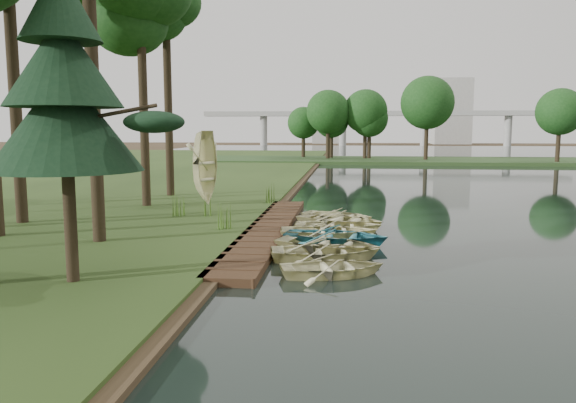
# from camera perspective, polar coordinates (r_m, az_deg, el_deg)

# --- Properties ---
(ground) EXTENTS (300.00, 300.00, 0.00)m
(ground) POSITION_cam_1_polar(r_m,az_deg,el_deg) (22.63, 2.00, -3.39)
(ground) COLOR #3D2F1D
(boardwalk) EXTENTS (1.60, 16.00, 0.30)m
(boardwalk) POSITION_cam_1_polar(r_m,az_deg,el_deg) (22.77, -2.02, -2.94)
(boardwalk) COLOR #3A2616
(boardwalk) RESTS_ON ground
(peninsula) EXTENTS (50.00, 14.00, 0.45)m
(peninsula) POSITION_cam_1_polar(r_m,az_deg,el_deg) (72.56, 11.25, 4.09)
(peninsula) COLOR #29431D
(peninsula) RESTS_ON ground
(far_trees) EXTENTS (45.60, 5.60, 8.80)m
(far_trees) POSITION_cam_1_polar(r_m,az_deg,el_deg) (72.27, 8.71, 9.05)
(far_trees) COLOR black
(far_trees) RESTS_ON peninsula
(bridge) EXTENTS (95.90, 4.00, 8.60)m
(bridge) POSITION_cam_1_polar(r_m,az_deg,el_deg) (142.60, 10.59, 8.42)
(bridge) COLOR #A5A5A0
(bridge) RESTS_ON ground
(building_a) EXTENTS (10.00, 8.00, 18.00)m
(building_a) POSITION_cam_1_polar(r_m,az_deg,el_deg) (164.71, 16.29, 8.76)
(building_a) COLOR #A5A5A0
(building_a) RESTS_ON ground
(building_b) EXTENTS (8.00, 8.00, 12.00)m
(building_b) POSITION_cam_1_polar(r_m,az_deg,el_deg) (167.31, 3.95, 7.98)
(building_b) COLOR #A5A5A0
(building_b) RESTS_ON ground
(rowboat_0) EXTENTS (3.50, 2.91, 0.63)m
(rowboat_0) POSITION_cam_1_polar(r_m,az_deg,el_deg) (16.20, 4.62, -6.44)
(rowboat_0) COLOR beige
(rowboat_0) RESTS_ON water
(rowboat_1) EXTENTS (3.86, 3.02, 0.73)m
(rowboat_1) POSITION_cam_1_polar(r_m,az_deg,el_deg) (18.01, 3.85, -4.86)
(rowboat_1) COLOR beige
(rowboat_1) RESTS_ON water
(rowboat_2) EXTENTS (4.32, 3.70, 0.76)m
(rowboat_2) POSITION_cam_1_polar(r_m,az_deg,el_deg) (19.03, 4.08, -4.15)
(rowboat_2) COLOR beige
(rowboat_2) RESTS_ON water
(rowboat_3) EXTENTS (4.11, 3.23, 0.77)m
(rowboat_3) POSITION_cam_1_polar(r_m,az_deg,el_deg) (20.37, 4.91, -3.37)
(rowboat_3) COLOR teal
(rowboat_3) RESTS_ON water
(rowboat_4) EXTENTS (3.88, 2.92, 0.76)m
(rowboat_4) POSITION_cam_1_polar(r_m,az_deg,el_deg) (21.39, 4.18, -2.86)
(rowboat_4) COLOR beige
(rowboat_4) RESTS_ON water
(rowboat_5) EXTENTS (3.55, 2.57, 0.73)m
(rowboat_5) POSITION_cam_1_polar(r_m,az_deg,el_deg) (22.76, 5.10, -2.29)
(rowboat_5) COLOR beige
(rowboat_5) RESTS_ON water
(rowboat_6) EXTENTS (4.58, 4.03, 0.79)m
(rowboat_6) POSITION_cam_1_polar(r_m,az_deg,el_deg) (24.02, 5.33, -1.71)
(rowboat_6) COLOR beige
(rowboat_6) RESTS_ON water
(rowboat_7) EXTENTS (3.95, 3.45, 0.68)m
(rowboat_7) POSITION_cam_1_polar(r_m,az_deg,el_deg) (25.51, 5.06, -1.29)
(rowboat_7) COLOR beige
(rowboat_7) RESTS_ON water
(stored_rowboat) EXTENTS (4.50, 3.79, 0.80)m
(stored_rowboat) POSITION_cam_1_polar(r_m,az_deg,el_deg) (29.51, -8.25, 0.44)
(stored_rowboat) COLOR beige
(stored_rowboat) RESTS_ON bank
(tree_4) EXTENTS (4.63, 4.63, 12.05)m
(tree_4) POSITION_cam_1_polar(r_m,az_deg,el_deg) (30.26, -14.78, 18.67)
(tree_4) COLOR black
(tree_4) RESTS_ON bank
(tree_6) EXTENTS (4.59, 4.59, 12.95)m
(tree_6) POSITION_cam_1_polar(r_m,az_deg,el_deg) (34.70, -12.33, 18.72)
(tree_6) COLOR black
(tree_6) RESTS_ON bank
(pine_tree) EXTENTS (3.80, 3.80, 7.97)m
(pine_tree) POSITION_cam_1_polar(r_m,az_deg,el_deg) (15.31, -21.83, 10.53)
(pine_tree) COLOR black
(pine_tree) RESTS_ON bank
(reeds_0) EXTENTS (0.60, 0.60, 1.06)m
(reeds_0) POSITION_cam_1_polar(r_m,az_deg,el_deg) (22.25, -6.51, -1.45)
(reeds_0) COLOR #3F661E
(reeds_0) RESTS_ON bank
(reeds_1) EXTENTS (0.60, 0.60, 0.92)m
(reeds_1) POSITION_cam_1_polar(r_m,az_deg,el_deg) (25.73, -8.13, -0.43)
(reeds_1) COLOR #3F661E
(reeds_1) RESTS_ON bank
(reeds_2) EXTENTS (0.60, 0.60, 1.08)m
(reeds_2) POSITION_cam_1_polar(r_m,az_deg,el_deg) (25.93, -10.99, -0.25)
(reeds_2) COLOR #3F661E
(reeds_2) RESTS_ON bank
(reeds_3) EXTENTS (0.60, 0.60, 1.00)m
(reeds_3) POSITION_cam_1_polar(r_m,az_deg,el_deg) (30.01, -1.92, 0.82)
(reeds_3) COLOR #3F661E
(reeds_3) RESTS_ON bank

